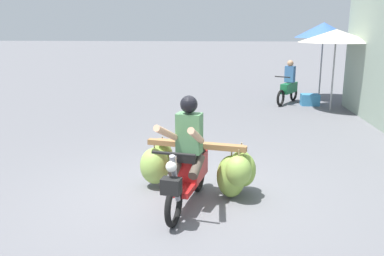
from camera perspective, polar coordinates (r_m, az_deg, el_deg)
ground_plane at (r=6.28m, az=-1.77°, el=-9.52°), size 120.00×120.00×0.00m
motorbike_main_loaded at (r=6.13m, az=1.39°, el=-5.20°), size 1.86×1.87×1.58m
motorbike_distant_ahead_left at (r=13.94m, az=13.13°, el=5.64°), size 0.93×1.43×1.40m
market_umbrella_near_shop at (r=14.82m, az=17.62°, el=12.69°), size 1.89×1.89×2.58m
market_umbrella_further_along at (r=12.99m, az=19.17°, el=11.85°), size 2.16×2.16×2.38m
produce_crate at (r=13.79m, az=15.87°, el=3.75°), size 0.56×0.40×0.36m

